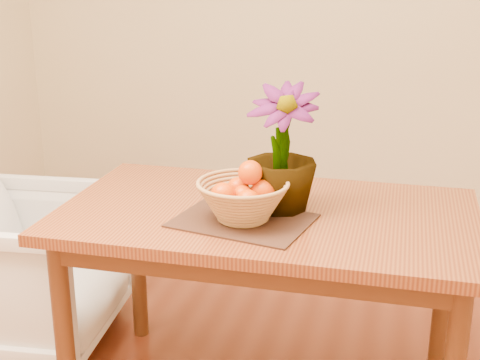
% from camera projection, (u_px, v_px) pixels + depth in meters
% --- Properties ---
extents(table, '(1.40, 0.80, 0.75)m').
position_uv_depth(table, '(267.00, 234.00, 2.29)').
color(table, brown).
rests_on(table, floor).
extents(placemat, '(0.48, 0.40, 0.01)m').
position_uv_depth(placemat, '(243.00, 220.00, 2.16)').
color(placemat, '#341B12').
rests_on(placemat, table).
extents(wicker_basket, '(0.30, 0.30, 0.12)m').
position_uv_depth(wicker_basket, '(243.00, 202.00, 2.14)').
color(wicker_basket, '#B67F4C').
rests_on(wicker_basket, placemat).
extents(orange_pile, '(0.19, 0.19, 0.14)m').
position_uv_depth(orange_pile, '(244.00, 190.00, 2.13)').
color(orange_pile, '#D84203').
rests_on(orange_pile, wicker_basket).
extents(potted_plant, '(0.24, 0.24, 0.43)m').
position_uv_depth(potted_plant, '(282.00, 149.00, 2.19)').
color(potted_plant, '#194614').
rests_on(potted_plant, table).
extents(armchair, '(0.71, 0.75, 0.72)m').
position_uv_depth(armchair, '(27.00, 263.00, 2.78)').
color(armchair, gray).
rests_on(armchair, floor).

